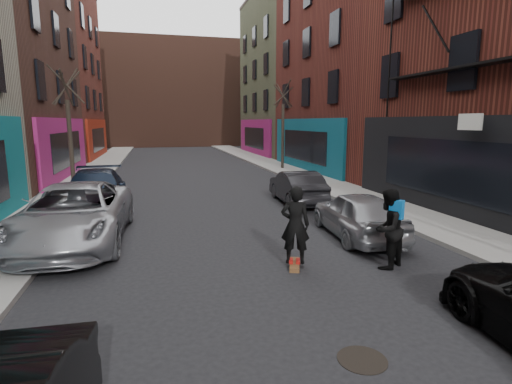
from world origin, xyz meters
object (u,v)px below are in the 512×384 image
tree_right_far (283,118)px  skateboarder (295,225)px  parked_right_end (297,187)px  tree_left_far (69,120)px  skateboard (294,265)px  parked_right_far (357,214)px  pedestrian (388,229)px  parked_left_end (95,191)px  manhole (362,360)px  parked_left_far (74,214)px

tree_right_far → skateboarder: 19.09m
parked_right_end → skateboarder: bearing=72.8°
tree_left_far → skateboard: size_ratio=8.12×
tree_left_far → skateboard: (6.84, -12.09, -3.33)m
tree_left_far → parked_right_far: (9.40, -10.25, -2.70)m
pedestrian → parked_left_end: bearing=-78.5°
parked_left_end → manhole: 12.09m
tree_left_far → pedestrian: 15.63m
parked_left_far → parked_right_end: size_ratio=1.43×
tree_right_far → skateboard: 19.24m
skateboard → pedestrian: pedestrian is taller
parked_right_end → manhole: parked_right_end is taller
parked_right_far → pedestrian: bearing=82.3°
parked_right_far → parked_left_far: bearing=-5.0°
skateboard → skateboarder: bearing=-160.2°
tree_left_far → skateboarder: 14.09m
parked_right_end → pedestrian: (-0.54, -7.47, 0.25)m
parked_left_far → parked_right_end: parked_left_far is taller
parked_left_far → manhole: size_ratio=8.33×
pedestrian → skateboard: bearing=-46.4°
skateboarder → manhole: 3.84m
skateboard → skateboarder: (-0.00, 0.00, 0.95)m
parked_left_far → parked_right_end: (7.80, 3.71, -0.14)m
tree_right_far → parked_right_far: bearing=-100.5°
parked_left_far → pedestrian: 8.18m
skateboarder → pedestrian: 2.10m
tree_right_far → parked_left_end: size_ratio=1.30×
skateboard → tree_left_far: bearing=139.3°
tree_right_far → skateboard: bearing=-107.1°
manhole → skateboarder: bearing=85.2°
tree_left_far → tree_right_far: size_ratio=0.96×
tree_left_far → skateboarder: bearing=-60.5°
tree_left_far → pedestrian: (8.86, -12.64, -2.46)m
parked_right_end → skateboard: (-2.56, -6.92, -0.62)m
skateboarder → pedestrian: (2.02, -0.55, -0.08)m
parked_left_far → parked_right_far: (7.80, -1.37, -0.13)m
tree_right_far → parked_right_end: 11.91m
parked_left_end → skateboard: parked_left_end is taller
parked_left_end → skateboarder: skateboarder is taller
tree_left_far → parked_left_end: tree_left_far is taller
tree_right_far → parked_right_end: (-3.00, -11.17, -2.86)m
skateboard → tree_right_far: bearing=92.7°
parked_right_end → skateboard: parked_right_end is taller
tree_left_far → skateboarder: (6.84, -12.09, -2.38)m
parked_right_far → skateboarder: (-2.56, -1.84, 0.32)m
parked_left_far → parked_left_end: (0.00, 4.10, -0.05)m
tree_left_far → skateboard: bearing=-60.5°
parked_right_far → skateboard: (-2.56, -1.84, -0.63)m
parked_left_far → skateboard: bearing=-29.5°
parked_right_far → skateboarder: bearing=40.7°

